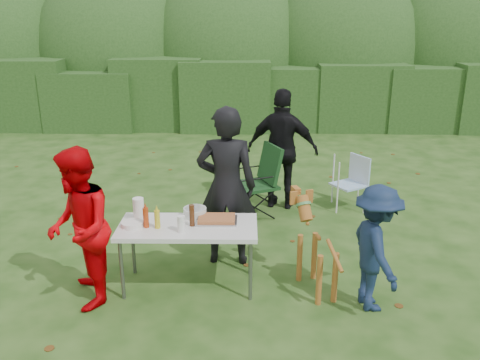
{
  "coord_description": "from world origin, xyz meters",
  "views": [
    {
      "loc": [
        0.54,
        -4.95,
        2.98
      ],
      "look_at": [
        0.46,
        0.84,
        1.0
      ],
      "focal_mm": 38.0,
      "sensor_mm": 36.0,
      "label": 1
    }
  ],
  "objects_px": {
    "beer_bottle": "(192,215)",
    "paper_towel_roll": "(139,209)",
    "person_red_jacket": "(79,229)",
    "lawn_chair": "(349,183)",
    "person_black_puffy": "(282,150)",
    "mustard_bottle": "(157,219)",
    "folding_table": "(188,230)",
    "camping_chair": "(255,181)",
    "person_cook": "(227,187)",
    "dog": "(318,250)",
    "ketchup_bottle": "(146,218)",
    "child": "(376,248)"
  },
  "relations": [
    {
      "from": "person_cook",
      "to": "ketchup_bottle",
      "type": "height_order",
      "value": "person_cook"
    },
    {
      "from": "person_red_jacket",
      "to": "paper_towel_roll",
      "type": "bearing_deg",
      "value": 114.75
    },
    {
      "from": "ketchup_bottle",
      "to": "mustard_bottle",
      "type": "bearing_deg",
      "value": -8.18
    },
    {
      "from": "person_red_jacket",
      "to": "lawn_chair",
      "type": "distance_m",
      "value": 4.28
    },
    {
      "from": "person_cook",
      "to": "child",
      "type": "relative_size",
      "value": 1.45
    },
    {
      "from": "person_black_puffy",
      "to": "paper_towel_roll",
      "type": "distance_m",
      "value": 2.87
    },
    {
      "from": "mustard_bottle",
      "to": "paper_towel_roll",
      "type": "height_order",
      "value": "paper_towel_roll"
    },
    {
      "from": "person_cook",
      "to": "person_black_puffy",
      "type": "relative_size",
      "value": 1.05
    },
    {
      "from": "ketchup_bottle",
      "to": "paper_towel_roll",
      "type": "xyz_separation_m",
      "value": [
        -0.11,
        0.18,
        0.02
      ]
    },
    {
      "from": "mustard_bottle",
      "to": "paper_towel_roll",
      "type": "relative_size",
      "value": 0.77
    },
    {
      "from": "dog",
      "to": "folding_table",
      "type": "bearing_deg",
      "value": 69.07
    },
    {
      "from": "person_cook",
      "to": "beer_bottle",
      "type": "xyz_separation_m",
      "value": [
        -0.35,
        -0.62,
        -0.11
      ]
    },
    {
      "from": "beer_bottle",
      "to": "paper_towel_roll",
      "type": "height_order",
      "value": "paper_towel_roll"
    },
    {
      "from": "folding_table",
      "to": "ketchup_bottle",
      "type": "relative_size",
      "value": 6.82
    },
    {
      "from": "mustard_bottle",
      "to": "beer_bottle",
      "type": "xyz_separation_m",
      "value": [
        0.36,
        0.06,
        0.02
      ]
    },
    {
      "from": "camping_chair",
      "to": "dog",
      "type": "bearing_deg",
      "value": 82.94
    },
    {
      "from": "child",
      "to": "ketchup_bottle",
      "type": "height_order",
      "value": "child"
    },
    {
      "from": "dog",
      "to": "ketchup_bottle",
      "type": "relative_size",
      "value": 4.7
    },
    {
      "from": "child",
      "to": "person_black_puffy",
      "type": "bearing_deg",
      "value": 6.28
    },
    {
      "from": "child",
      "to": "camping_chair",
      "type": "relative_size",
      "value": 1.24
    },
    {
      "from": "lawn_chair",
      "to": "mustard_bottle",
      "type": "relative_size",
      "value": 4.12
    },
    {
      "from": "folding_table",
      "to": "person_red_jacket",
      "type": "relative_size",
      "value": 0.89
    },
    {
      "from": "ketchup_bottle",
      "to": "paper_towel_roll",
      "type": "bearing_deg",
      "value": 121.76
    },
    {
      "from": "camping_chair",
      "to": "mustard_bottle",
      "type": "xyz_separation_m",
      "value": [
        -1.07,
        -2.13,
        0.3
      ]
    },
    {
      "from": "person_cook",
      "to": "camping_chair",
      "type": "xyz_separation_m",
      "value": [
        0.36,
        1.46,
        -0.43
      ]
    },
    {
      "from": "folding_table",
      "to": "ketchup_bottle",
      "type": "bearing_deg",
      "value": -172.85
    },
    {
      "from": "person_red_jacket",
      "to": "person_black_puffy",
      "type": "distance_m",
      "value": 3.56
    },
    {
      "from": "mustard_bottle",
      "to": "person_black_puffy",
      "type": "bearing_deg",
      "value": 59.11
    },
    {
      "from": "camping_chair",
      "to": "lawn_chair",
      "type": "distance_m",
      "value": 1.49
    },
    {
      "from": "folding_table",
      "to": "lawn_chair",
      "type": "xyz_separation_m",
      "value": [
        2.21,
        2.38,
        -0.27
      ]
    },
    {
      "from": "person_black_puffy",
      "to": "camping_chair",
      "type": "height_order",
      "value": "person_black_puffy"
    },
    {
      "from": "paper_towel_roll",
      "to": "lawn_chair",
      "type": "bearing_deg",
      "value": 39.18
    },
    {
      "from": "paper_towel_roll",
      "to": "ketchup_bottle",
      "type": "bearing_deg",
      "value": -58.24
    },
    {
      "from": "folding_table",
      "to": "person_cook",
      "type": "distance_m",
      "value": 0.78
    },
    {
      "from": "folding_table",
      "to": "child",
      "type": "height_order",
      "value": "child"
    },
    {
      "from": "person_black_puffy",
      "to": "child",
      "type": "height_order",
      "value": "person_black_puffy"
    },
    {
      "from": "dog",
      "to": "mustard_bottle",
      "type": "xyz_separation_m",
      "value": [
        -1.72,
        0.01,
        0.35
      ]
    },
    {
      "from": "folding_table",
      "to": "person_cook",
      "type": "bearing_deg",
      "value": 56.65
    },
    {
      "from": "folding_table",
      "to": "child",
      "type": "distance_m",
      "value": 1.98
    },
    {
      "from": "person_cook",
      "to": "mustard_bottle",
      "type": "height_order",
      "value": "person_cook"
    },
    {
      "from": "dog",
      "to": "ketchup_bottle",
      "type": "height_order",
      "value": "dog"
    },
    {
      "from": "folding_table",
      "to": "paper_towel_roll",
      "type": "height_order",
      "value": "paper_towel_roll"
    },
    {
      "from": "child",
      "to": "ketchup_bottle",
      "type": "bearing_deg",
      "value": 73.15
    },
    {
      "from": "lawn_chair",
      "to": "beer_bottle",
      "type": "relative_size",
      "value": 3.43
    },
    {
      "from": "dog",
      "to": "ketchup_bottle",
      "type": "distance_m",
      "value": 1.88
    },
    {
      "from": "ketchup_bottle",
      "to": "beer_bottle",
      "type": "height_order",
      "value": "beer_bottle"
    },
    {
      "from": "person_black_puffy",
      "to": "paper_towel_roll",
      "type": "xyz_separation_m",
      "value": [
        -1.73,
        -2.29,
        -0.05
      ]
    },
    {
      "from": "child",
      "to": "mustard_bottle",
      "type": "xyz_separation_m",
      "value": [
        -2.26,
        0.31,
        0.17
      ]
    },
    {
      "from": "beer_bottle",
      "to": "mustard_bottle",
      "type": "bearing_deg",
      "value": -170.28
    },
    {
      "from": "person_red_jacket",
      "to": "dog",
      "type": "bearing_deg",
      "value": 78.32
    }
  ]
}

